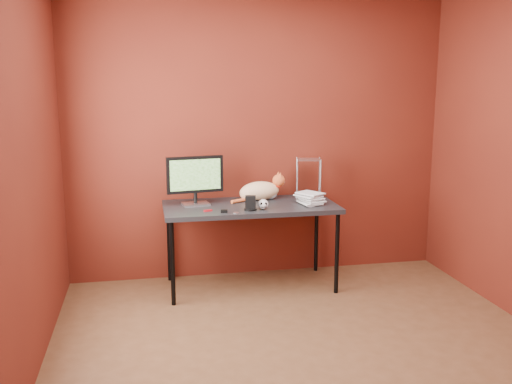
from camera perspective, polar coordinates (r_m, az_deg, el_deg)
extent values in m
cube|color=#51311C|center=(4.00, 5.43, -16.03)|extent=(3.50, 3.50, 0.01)
cube|color=#55180F|center=(5.28, 0.26, 5.52)|extent=(3.50, 0.02, 2.60)
cube|color=#55180F|center=(2.02, 20.42, -4.69)|extent=(3.50, 0.02, 2.60)
cube|color=#55180F|center=(3.51, -22.69, 1.71)|extent=(0.02, 3.50, 2.60)
cube|color=black|center=(4.97, -0.57, -1.50)|extent=(1.50, 0.70, 0.04)
cylinder|color=black|center=(4.71, -8.34, -7.10)|extent=(0.04, 0.04, 0.71)
cylinder|color=black|center=(4.97, 8.10, -6.11)|extent=(0.04, 0.04, 0.71)
cylinder|color=black|center=(5.28, -8.68, -5.07)|extent=(0.04, 0.04, 0.71)
cylinder|color=black|center=(5.51, 6.05, -4.30)|extent=(0.04, 0.04, 0.71)
cube|color=#B9BABF|center=(4.98, -6.06, -1.21)|extent=(0.25, 0.19, 0.02)
cylinder|color=black|center=(4.96, -6.07, -0.56)|extent=(0.03, 0.03, 0.10)
cube|color=black|center=(4.93, -6.12, 1.75)|extent=(0.49, 0.10, 0.32)
cube|color=#215015|center=(4.93, -6.12, 1.75)|extent=(0.44, 0.07, 0.26)
ellipsoid|color=orange|center=(5.15, 0.39, 0.13)|extent=(0.37, 0.22, 0.17)
ellipsoid|color=orange|center=(5.12, -0.73, -0.10)|extent=(0.18, 0.17, 0.14)
sphere|color=silver|center=(5.19, 1.50, -0.09)|extent=(0.12, 0.12, 0.12)
sphere|color=#D95D2A|center=(5.19, 2.28, 1.15)|extent=(0.12, 0.12, 0.12)
cone|color=#D95D2A|center=(5.15, 2.45, 1.73)|extent=(0.04, 0.04, 0.05)
cone|color=#D95D2A|center=(5.21, 2.24, 1.83)|extent=(0.04, 0.04, 0.05)
cylinder|color=red|center=(5.19, 2.11, 0.63)|extent=(0.08, 0.08, 0.01)
cylinder|color=#D95D2A|center=(5.06, -1.60, -0.86)|extent=(0.18, 0.12, 0.03)
ellipsoid|color=silver|center=(4.78, 0.73, -1.23)|extent=(0.09, 0.09, 0.09)
ellipsoid|color=black|center=(4.74, 0.61, -1.21)|extent=(0.02, 0.01, 0.03)
ellipsoid|color=black|center=(4.74, 1.03, -1.19)|extent=(0.02, 0.01, 0.03)
cube|color=black|center=(4.74, 0.83, -1.50)|extent=(0.05, 0.01, 0.00)
cylinder|color=black|center=(4.76, -0.56, -1.74)|extent=(0.11, 0.11, 0.02)
cube|color=black|center=(4.75, -0.56, -1.03)|extent=(0.10, 0.09, 0.11)
imported|color=beige|center=(4.97, 4.68, -0.01)|extent=(0.20, 0.24, 0.22)
imported|color=beige|center=(4.93, 4.72, 2.52)|extent=(0.21, 0.26, 0.22)
imported|color=beige|center=(4.90, 4.76, 5.09)|extent=(0.23, 0.27, 0.22)
imported|color=beige|center=(4.88, 4.80, 7.68)|extent=(0.25, 0.27, 0.22)
imported|color=beige|center=(4.87, 4.84, 10.29)|extent=(0.26, 0.28, 0.22)
cylinder|color=#B9BABF|center=(5.14, 4.41, 1.20)|extent=(0.01, 0.01, 0.36)
cylinder|color=#B9BABF|center=(5.20, 6.65, 1.27)|extent=(0.01, 0.01, 0.36)
cylinder|color=#B9BABF|center=(5.31, 3.92, 1.52)|extent=(0.01, 0.01, 0.36)
cylinder|color=#B9BABF|center=(5.36, 6.09, 1.59)|extent=(0.01, 0.01, 0.36)
cube|color=#B9BABF|center=(5.28, 5.24, -0.45)|extent=(0.25, 0.22, 0.01)
cube|color=#B9BABF|center=(5.22, 5.31, 3.26)|extent=(0.25, 0.22, 0.01)
cube|color=#B10D15|center=(4.73, -4.83, -1.86)|extent=(0.07, 0.04, 0.01)
cube|color=black|center=(4.67, -3.20, -1.93)|extent=(0.06, 0.04, 0.03)
cylinder|color=#B9BABF|center=(4.66, -2.00, -2.09)|extent=(0.05, 0.05, 0.00)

